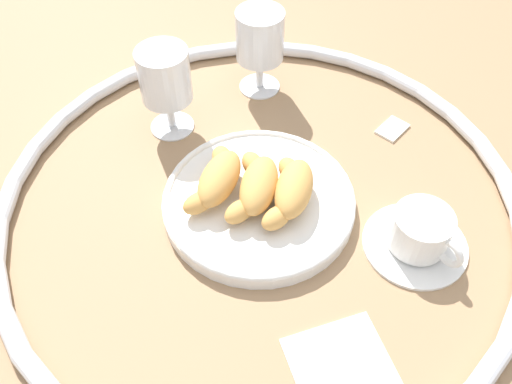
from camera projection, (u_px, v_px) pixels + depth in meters
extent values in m
plane|color=#997551|center=(260.00, 203.00, 0.75)|extent=(2.20, 2.20, 0.00)
torus|color=silver|center=(260.00, 197.00, 0.74)|extent=(0.72, 0.72, 0.02)
cylinder|color=white|center=(256.00, 202.00, 0.74)|extent=(0.26, 0.26, 0.02)
torus|color=white|center=(256.00, 197.00, 0.73)|extent=(0.26, 0.26, 0.01)
ellipsoid|color=#D6994C|center=(293.00, 191.00, 0.70)|extent=(0.10, 0.05, 0.04)
ellipsoid|color=#D6994C|center=(290.00, 170.00, 0.74)|extent=(0.05, 0.05, 0.03)
ellipsoid|color=#D6994C|center=(276.00, 218.00, 0.68)|extent=(0.05, 0.05, 0.03)
ellipsoid|color=#D6994C|center=(256.00, 185.00, 0.71)|extent=(0.10, 0.05, 0.04)
ellipsoid|color=#D6994C|center=(253.00, 164.00, 0.74)|extent=(0.05, 0.05, 0.03)
ellipsoid|color=#D6994C|center=(239.00, 211.00, 0.69)|extent=(0.05, 0.05, 0.03)
ellipsoid|color=#D6994C|center=(219.00, 178.00, 0.72)|extent=(0.10, 0.05, 0.04)
ellipsoid|color=#D6994C|center=(222.00, 158.00, 0.75)|extent=(0.05, 0.05, 0.03)
ellipsoid|color=#D6994C|center=(198.00, 203.00, 0.70)|extent=(0.05, 0.05, 0.03)
cylinder|color=white|center=(415.00, 244.00, 0.70)|extent=(0.14, 0.14, 0.01)
cylinder|color=white|center=(421.00, 230.00, 0.67)|extent=(0.08, 0.08, 0.05)
cylinder|color=#937A60|center=(425.00, 219.00, 0.66)|extent=(0.07, 0.07, 0.01)
torus|color=white|center=(449.00, 253.00, 0.65)|extent=(0.03, 0.04, 0.04)
cylinder|color=white|center=(260.00, 86.00, 0.91)|extent=(0.07, 0.07, 0.01)
cylinder|color=white|center=(260.00, 71.00, 0.89)|extent=(0.01, 0.01, 0.05)
cylinder|color=white|center=(260.00, 36.00, 0.83)|extent=(0.08, 0.08, 0.08)
cylinder|color=yellow|center=(260.00, 40.00, 0.84)|extent=(0.07, 0.07, 0.06)
cylinder|color=white|center=(172.00, 125.00, 0.85)|extent=(0.07, 0.07, 0.01)
cylinder|color=white|center=(170.00, 111.00, 0.82)|extent=(0.01, 0.01, 0.05)
cylinder|color=white|center=(164.00, 75.00, 0.77)|extent=(0.08, 0.08, 0.08)
cylinder|color=#E0CC4C|center=(165.00, 81.00, 0.78)|extent=(0.07, 0.07, 0.05)
cube|color=white|center=(393.00, 128.00, 0.84)|extent=(0.06, 0.05, 0.01)
cube|color=silver|center=(343.00, 369.00, 0.59)|extent=(0.15, 0.15, 0.01)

